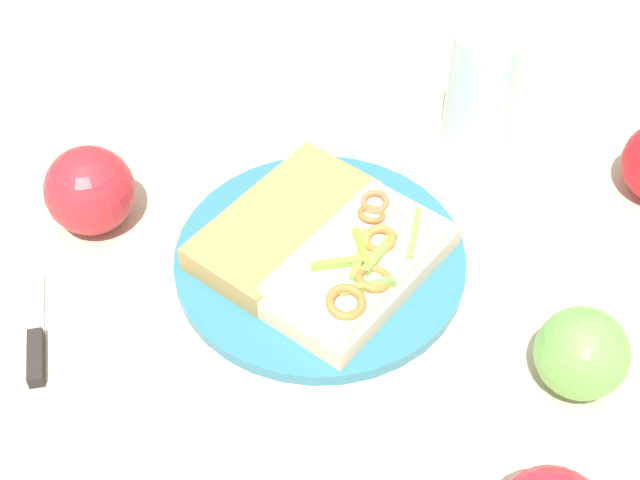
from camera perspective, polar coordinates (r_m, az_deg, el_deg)
ground_plane at (r=0.85m, az=0.00°, el=-1.48°), size 2.00×2.00×0.00m
plate at (r=0.84m, az=0.00°, el=-1.20°), size 0.26×0.26×0.01m
sandwich at (r=0.81m, az=2.39°, el=-1.57°), size 0.20×0.18×0.04m
bread_slice_side at (r=0.85m, az=-2.24°, el=0.97°), size 0.20×0.18×0.02m
apple_0 at (r=0.77m, az=15.75°, el=-6.70°), size 0.08×0.08×0.08m
apple_3 at (r=0.88m, az=-13.93°, el=2.96°), size 0.10×0.10×0.08m
drinking_glass at (r=0.94m, az=9.83°, el=9.07°), size 0.07×0.07×0.13m
knife at (r=0.82m, az=-17.00°, el=-6.03°), size 0.12×0.04×0.01m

